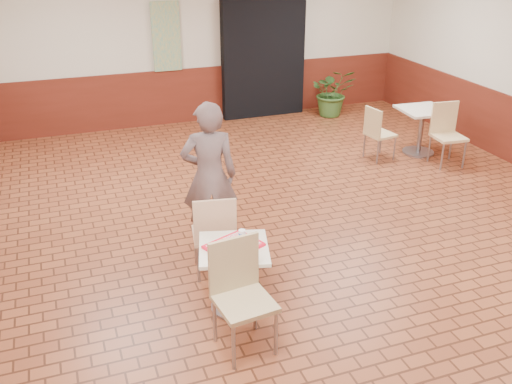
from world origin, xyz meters
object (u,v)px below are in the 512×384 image
object	(u,v)px
chair_main_back	(214,231)
paper_cup	(242,234)
chair_main_front	(240,290)
chair_second_front	(447,130)
second_table	(422,123)
customer	(209,176)
potted_plant	(333,92)
serving_tray	(234,246)
ring_donut	(223,242)
main_table	(234,267)
long_john_donut	(242,243)
chair_second_left	(377,131)

from	to	relation	value
chair_main_back	paper_cup	world-z (taller)	chair_main_back
chair_main_front	paper_cup	size ratio (longest dim) A/B	11.98
chair_main_front	chair_main_back	size ratio (longest dim) A/B	1.07
chair_main_front	chair_second_front	xyz separation A→B (m)	(4.31, 2.96, -0.03)
second_table	chair_main_front	bearing A→B (deg)	-140.64
chair_second_front	customer	bearing A→B (deg)	-158.08
second_table	potted_plant	bearing A→B (deg)	100.02
serving_tray	ring_donut	world-z (taller)	ring_donut
serving_tray	chair_second_front	size ratio (longest dim) A/B	0.50
ring_donut	potted_plant	xyz separation A→B (m)	(3.78, 5.20, -0.25)
paper_cup	potted_plant	size ratio (longest dim) A/B	0.09
chair_main_front	serving_tray	distance (m)	0.54
paper_cup	second_table	world-z (taller)	paper_cup
chair_main_front	potted_plant	distance (m)	6.91
customer	serving_tray	xyz separation A→B (m)	(-0.13, -1.25, -0.17)
main_table	long_john_donut	world-z (taller)	long_john_donut
main_table	ring_donut	xyz separation A→B (m)	(-0.08, 0.06, 0.26)
paper_cup	serving_tray	bearing A→B (deg)	-142.30
customer	second_table	xyz separation A→B (m)	(3.98, 1.69, -0.35)
chair_main_front	paper_cup	xyz separation A→B (m)	(0.22, 0.59, 0.19)
customer	ring_donut	xyz separation A→B (m)	(-0.21, -1.20, -0.14)
customer	paper_cup	distance (m)	1.17
customer	serving_tray	distance (m)	1.27
chair_main_back	chair_second_front	world-z (taller)	chair_second_front
chair_second_left	potted_plant	distance (m)	2.35
customer	chair_second_left	bearing A→B (deg)	-141.33
customer	serving_tray	bearing A→B (deg)	94.88
customer	ring_donut	size ratio (longest dim) A/B	18.40
customer	potted_plant	size ratio (longest dim) A/B	1.83
second_table	ring_donut	bearing A→B (deg)	-145.40
chair_main_back	customer	distance (m)	0.74
chair_main_front	ring_donut	bearing A→B (deg)	80.73
customer	ring_donut	distance (m)	1.22
customer	chair_main_back	bearing A→B (deg)	88.31
main_table	paper_cup	distance (m)	0.32
customer	chair_second_left	distance (m)	3.61
second_table	chair_second_left	world-z (taller)	chair_second_left
chair_main_front	paper_cup	bearing A→B (deg)	62.95
main_table	second_table	xyz separation A→B (m)	(4.10, 2.94, 0.05)
main_table	ring_donut	bearing A→B (deg)	145.97
customer	paper_cup	size ratio (longest dim) A/B	20.47
long_john_donut	ring_donut	bearing A→B (deg)	151.01
serving_tray	long_john_donut	xyz separation A→B (m)	(0.07, -0.03, 0.04)
serving_tray	chair_second_left	world-z (taller)	chair_second_left
paper_cup	long_john_donut	bearing A→B (deg)	-109.23
chair_second_front	paper_cup	bearing A→B (deg)	-144.41
chair_main_back	ring_donut	distance (m)	0.59
main_table	potted_plant	xyz separation A→B (m)	(3.69, 5.26, 0.01)
customer	second_table	distance (m)	4.34
second_table	potted_plant	xyz separation A→B (m)	(-0.41, 2.31, -0.03)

